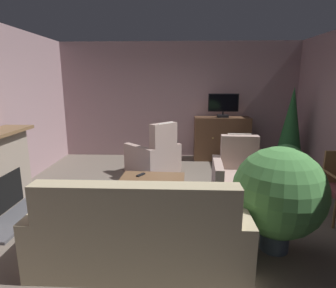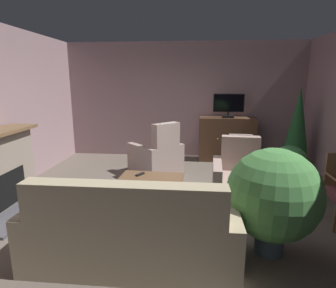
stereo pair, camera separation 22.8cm
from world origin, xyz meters
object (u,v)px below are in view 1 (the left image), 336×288
object	(u,v)px
tv_cabinet	(221,139)
tv_remote	(141,175)
television	(223,105)
coffee_table	(152,181)
potted_plant_small_fern_corner	(291,125)
sofa_floral	(141,236)
armchair_by_fireplace	(154,158)
potted_plant_tall_palm_by_window	(279,193)
armchair_near_window	(240,181)
potted_plant_leafy_by_curtain	(286,165)
cat	(84,195)

from	to	relation	value
tv_cabinet	tv_remote	world-z (taller)	tv_cabinet
television	tv_cabinet	bearing A→B (deg)	90.00
coffee_table	tv_remote	xyz separation A→B (m)	(-0.19, 0.09, 0.06)
tv_remote	potted_plant_small_fern_corner	distance (m)	3.59
sofa_floral	armchair_by_fireplace	world-z (taller)	armchair_by_fireplace
television	potted_plant_tall_palm_by_window	distance (m)	3.76
armchair_by_fireplace	potted_plant_tall_palm_by_window	xyz separation A→B (m)	(1.61, -2.62, 0.34)
tv_cabinet	sofa_floral	bearing A→B (deg)	-109.10
television	armchair_near_window	bearing A→B (deg)	-91.16
television	potted_plant_leafy_by_curtain	xyz separation A→B (m)	(0.80, -1.98, -0.85)
armchair_by_fireplace	potted_plant_leafy_by_curtain	size ratio (longest dim) A/B	1.42
armchair_by_fireplace	television	bearing A→B (deg)	35.27
tv_cabinet	potted_plant_small_fern_corner	size ratio (longest dim) A/B	0.74
television	potted_plant_tall_palm_by_window	size ratio (longest dim) A/B	0.59
television	potted_plant_tall_palm_by_window	xyz separation A→B (m)	(0.07, -3.70, -0.66)
armchair_near_window	potted_plant_tall_palm_by_window	distance (m)	1.36
potted_plant_leafy_by_curtain	potted_plant_small_fern_corner	bearing A→B (deg)	67.54
armchair_by_fireplace	cat	bearing A→B (deg)	-124.73
tv_cabinet	armchair_by_fireplace	bearing A→B (deg)	-143.44
potted_plant_tall_palm_by_window	television	bearing A→B (deg)	91.12
tv_remote	potted_plant_leafy_by_curtain	distance (m)	2.48
sofa_floral	potted_plant_leafy_by_curtain	xyz separation A→B (m)	(2.22, 2.06, 0.17)
potted_plant_tall_palm_by_window	cat	distance (m)	2.92
coffee_table	potted_plant_tall_palm_by_window	distance (m)	1.90
coffee_table	potted_plant_tall_palm_by_window	xyz separation A→B (m)	(1.51, -1.12, 0.29)
potted_plant_small_fern_corner	potted_plant_tall_palm_by_window	distance (m)	3.39
armchair_near_window	cat	xyz separation A→B (m)	(-2.50, -0.14, -0.22)
tv_remote	cat	xyz separation A→B (m)	(-0.92, -0.05, -0.34)
potted_plant_small_fern_corner	cat	distance (m)	4.46
tv_remote	potted_plant_small_fern_corner	bearing A→B (deg)	153.69
coffee_table	television	bearing A→B (deg)	60.91
tv_cabinet	armchair_by_fireplace	size ratio (longest dim) A/B	1.10
coffee_table	potted_plant_leafy_by_curtain	xyz separation A→B (m)	(2.24, 0.60, 0.10)
potted_plant_leafy_by_curtain	tv_cabinet	bearing A→B (deg)	111.45
armchair_near_window	potted_plant_leafy_by_curtain	size ratio (longest dim) A/B	1.23
tv_cabinet	tv_remote	size ratio (longest dim) A/B	7.77
tv_cabinet	armchair_by_fireplace	xyz separation A→B (m)	(-1.54, -1.14, -0.16)
armchair_by_fireplace	tv_cabinet	bearing A→B (deg)	36.56
tv_cabinet	potted_plant_small_fern_corner	xyz separation A→B (m)	(1.38, -0.64, 0.47)
tv_cabinet	sofa_floral	size ratio (longest dim) A/B	0.61
tv_cabinet	armchair_near_window	xyz separation A→B (m)	(-0.05, -2.45, -0.17)
sofa_floral	potted_plant_leafy_by_curtain	size ratio (longest dim) A/B	2.58
tv_cabinet	armchair_near_window	distance (m)	2.46
armchair_near_window	cat	bearing A→B (deg)	-176.82
sofa_floral	potted_plant_tall_palm_by_window	world-z (taller)	potted_plant_tall_palm_by_window
coffee_table	armchair_near_window	size ratio (longest dim) A/B	0.97
tv_remote	armchair_by_fireplace	bearing A→B (deg)	-152.24
tv_remote	potted_plant_leafy_by_curtain	xyz separation A→B (m)	(2.43, 0.51, 0.04)
sofa_floral	armchair_near_window	bearing A→B (deg)	50.19
coffee_table	potted_plant_leafy_by_curtain	bearing A→B (deg)	15.00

